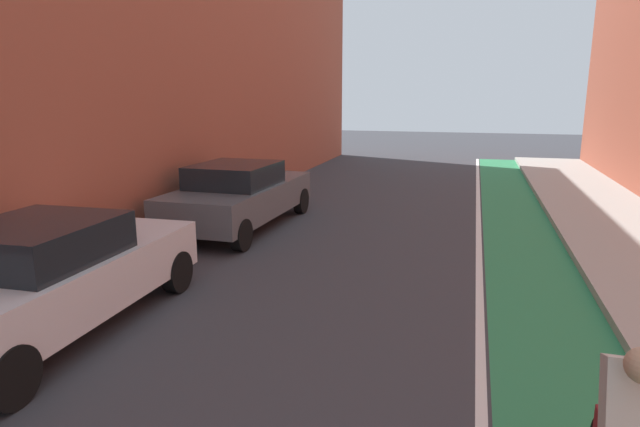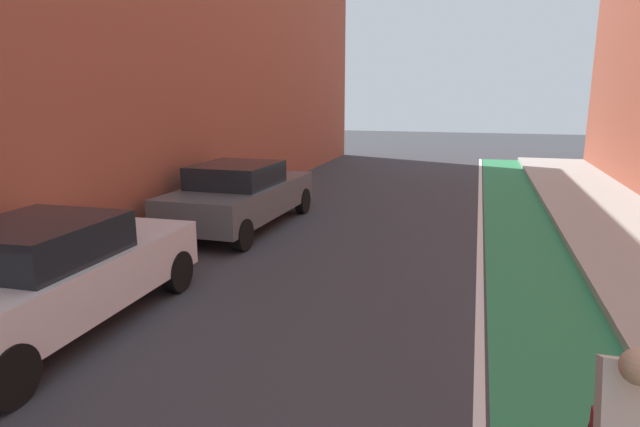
# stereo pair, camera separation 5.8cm
# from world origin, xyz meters

# --- Properties ---
(ground_plane) EXTENTS (75.16, 75.16, 0.00)m
(ground_plane) POSITION_xyz_m (0.00, 13.08, 0.00)
(ground_plane) COLOR #38383D
(bike_lane_paint) EXTENTS (1.60, 34.16, 0.00)m
(bike_lane_paint) POSITION_xyz_m (3.28, 15.08, 0.00)
(bike_lane_paint) COLOR #2D8451
(bike_lane_paint) RESTS_ON ground
(lane_divider_stripe) EXTENTS (0.12, 34.16, 0.00)m
(lane_divider_stripe) POSITION_xyz_m (2.38, 15.08, 0.00)
(lane_divider_stripe) COLOR white
(lane_divider_stripe) RESTS_ON ground
(parked_sedan_white) EXTENTS (2.00, 4.50, 1.53)m
(parked_sedan_white) POSITION_xyz_m (-3.03, 10.50, 0.79)
(parked_sedan_white) COLOR silver
(parked_sedan_white) RESTS_ON ground
(parked_sedan_gray) EXTENTS (2.05, 4.81, 1.53)m
(parked_sedan_gray) POSITION_xyz_m (-3.03, 16.42, 0.79)
(parked_sedan_gray) COLOR #595B60
(parked_sedan_gray) RESTS_ON ground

